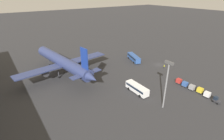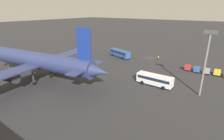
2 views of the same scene
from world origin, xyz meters
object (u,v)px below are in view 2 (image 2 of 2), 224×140
shuttle_bus_near (120,53)px  cargo_cart_blue (197,69)px  worker_person (158,58)px  cargo_cart_red (188,67)px  cargo_cart_grey (207,71)px  cargo_cart_yellow (217,72)px  shuttle_bus_far (155,79)px  airplane (37,61)px

shuttle_bus_near → cargo_cart_blue: 32.71m
worker_person → cargo_cart_red: bearing=151.7°
cargo_cart_grey → cargo_cart_blue: (2.99, -0.01, 0.00)m
cargo_cart_grey → cargo_cart_red: size_ratio=1.00×
cargo_cart_yellow → cargo_cart_red: (8.97, 0.17, 0.00)m
shuttle_bus_near → shuttle_bus_far: (-24.98, 20.36, -0.07)m
shuttle_bus_far → worker_person: 27.48m
worker_person → cargo_cart_grey: cargo_cart_grey is taller
shuttle_bus_near → shuttle_bus_far: shuttle_bus_near is taller
cargo_cart_red → worker_person: bearing=-28.3°
airplane → cargo_cart_red: airplane is taller
worker_person → cargo_cart_red: (-13.65, 7.36, 0.32)m
cargo_cart_blue → shuttle_bus_far: bearing=67.3°
shuttle_bus_near → worker_person: size_ratio=6.81×
shuttle_bus_near → shuttle_bus_far: bearing=158.6°
cargo_cart_grey → cargo_cart_red: bearing=-2.9°
airplane → shuttle_bus_far: 34.57m
worker_person → cargo_cart_blue: size_ratio=0.83×
shuttle_bus_far → cargo_cart_yellow: bearing=-125.2°
shuttle_bus_far → cargo_cart_yellow: shuttle_bus_far is taller
cargo_cart_yellow → cargo_cart_grey: (2.99, 0.47, 0.00)m
cargo_cart_yellow → cargo_cart_red: bearing=1.1°
shuttle_bus_far → worker_person: size_ratio=5.83×
cargo_cart_blue → airplane: bearing=43.1°
airplane → shuttle_bus_near: (-4.92, -37.16, -4.29)m
worker_person → cargo_cart_yellow: bearing=162.4°
airplane → cargo_cart_red: 49.74m
cargo_cart_grey → cargo_cart_red: (5.98, -0.30, 0.00)m
worker_person → shuttle_bus_near: bearing=19.3°
cargo_cart_red → cargo_cart_yellow: bearing=-178.9°
airplane → cargo_cart_grey: 53.87m
shuttle_bus_far → cargo_cart_grey: size_ratio=4.83×
airplane → cargo_cart_blue: airplane is taller
shuttle_bus_far → cargo_cart_grey: 21.19m
shuttle_bus_near → cargo_cart_red: bearing=-165.6°
cargo_cart_grey → cargo_cart_blue: size_ratio=1.00×
worker_person → cargo_cart_grey: size_ratio=0.83×
shuttle_bus_near → cargo_cart_blue: bearing=-165.8°
shuttle_bus_near → cargo_cart_grey: 35.70m
cargo_cart_yellow → cargo_cart_grey: 3.03m
airplane → cargo_cart_blue: (-37.56, -35.12, -5.01)m
cargo_cart_yellow → cargo_cart_red: 8.98m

